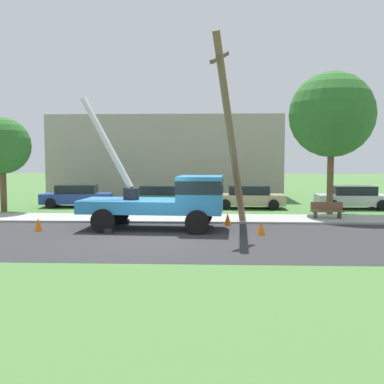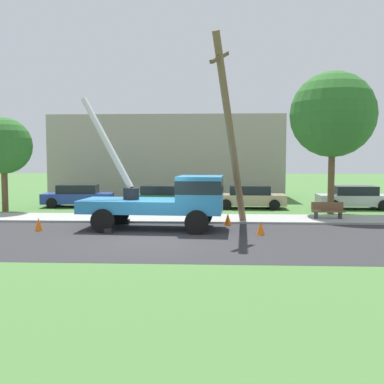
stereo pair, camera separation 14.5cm
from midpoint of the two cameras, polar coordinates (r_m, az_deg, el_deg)
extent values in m
plane|color=#477538|center=(29.14, -1.72, -1.76)|extent=(120.00, 120.00, 0.00)
cube|color=#2B2B2D|center=(17.32, -4.92, -6.01)|extent=(80.00, 8.11, 0.01)
cube|color=#9E9E99|center=(22.73, -3.03, -3.39)|extent=(80.00, 2.94, 0.10)
cube|color=#2D84C6|center=(19.83, -7.67, -1.73)|extent=(4.43, 2.64, 0.55)
cube|color=#2D84C6|center=(19.28, 1.30, -0.30)|extent=(2.03, 2.50, 1.60)
cube|color=#19232D|center=(19.25, 1.30, 0.74)|extent=(2.06, 2.53, 0.56)
cylinder|color=black|center=(19.78, -7.63, -0.22)|extent=(0.70, 0.70, 0.50)
cylinder|color=silver|center=(20.69, -10.72, 6.32)|extent=(2.82, 1.80, 4.26)
cube|color=black|center=(18.72, -10.50, -4.98)|extent=(0.32, 0.32, 0.20)
cube|color=black|center=(21.49, -8.28, -3.75)|extent=(0.32, 0.32, 0.20)
cylinder|color=black|center=(18.21, 0.84, -3.90)|extent=(1.00, 0.30, 1.00)
cylinder|color=black|center=(20.58, 1.46, -2.94)|extent=(1.00, 0.30, 1.00)
cylinder|color=black|center=(18.99, -11.20, -3.64)|extent=(1.00, 0.30, 1.00)
cylinder|color=black|center=(21.27, -9.27, -2.76)|extent=(1.00, 0.30, 1.00)
cylinder|color=brown|center=(20.11, 5.21, 7.33)|extent=(1.80, 3.53, 8.45)
cube|color=brown|center=(19.34, 3.79, 16.92)|extent=(0.85, 1.64, 0.83)
cone|color=orange|center=(18.30, 9.08, -4.61)|extent=(0.36, 0.36, 0.56)
cone|color=orange|center=(20.15, -18.95, -3.97)|extent=(0.36, 0.36, 0.56)
cone|color=orange|center=(20.71, 4.83, -3.52)|extent=(0.36, 0.36, 0.56)
cube|color=#263F99|center=(29.39, -14.30, -0.77)|extent=(4.56, 2.23, 0.65)
cube|color=black|center=(29.35, -14.32, 0.40)|extent=(2.62, 1.89, 0.55)
cylinder|color=black|center=(28.27, -11.77, -1.39)|extent=(0.64, 0.22, 0.64)
cylinder|color=black|center=(30.05, -11.24, -1.04)|extent=(0.64, 0.22, 0.64)
cylinder|color=black|center=(28.87, -17.47, -1.38)|extent=(0.64, 0.22, 0.64)
cylinder|color=black|center=(30.61, -16.63, -1.05)|extent=(0.64, 0.22, 0.64)
cube|color=#1E6638|center=(27.65, -3.67, -0.96)|extent=(4.49, 2.03, 0.65)
cube|color=black|center=(27.60, -3.67, 0.28)|extent=(2.55, 1.78, 0.55)
cylinder|color=black|center=(26.58, -0.90, -1.66)|extent=(0.64, 0.22, 0.64)
cylinder|color=black|center=(28.35, -0.47, -1.28)|extent=(0.64, 0.22, 0.64)
cylinder|color=black|center=(27.07, -7.01, -1.58)|extent=(0.64, 0.22, 0.64)
cylinder|color=black|center=(28.82, -6.21, -1.21)|extent=(0.64, 0.22, 0.64)
cube|color=tan|center=(27.76, 7.55, -0.97)|extent=(4.44, 1.90, 0.65)
cube|color=black|center=(27.71, 7.56, 0.27)|extent=(2.50, 1.71, 0.55)
cylinder|color=black|center=(27.02, 10.73, -1.64)|extent=(0.64, 0.22, 0.64)
cylinder|color=black|center=(28.80, 10.32, -1.26)|extent=(0.64, 0.22, 0.64)
cylinder|color=black|center=(26.84, 4.56, -1.62)|extent=(0.64, 0.22, 0.64)
cylinder|color=black|center=(28.63, 4.53, -1.24)|extent=(0.64, 0.22, 0.64)
cube|color=#B7B7BF|center=(28.99, 20.28, -0.98)|extent=(4.43, 1.87, 0.65)
cube|color=black|center=(28.94, 20.32, 0.21)|extent=(2.49, 1.69, 0.55)
cylinder|color=black|center=(28.61, 23.57, -1.60)|extent=(0.64, 0.22, 0.64)
cylinder|color=black|center=(30.30, 22.42, -1.25)|extent=(0.64, 0.22, 0.64)
cylinder|color=black|center=(27.76, 17.92, -1.62)|extent=(0.64, 0.22, 0.64)
cylinder|color=black|center=(29.50, 17.07, -1.25)|extent=(0.64, 0.22, 0.64)
cube|color=brown|center=(23.29, 17.29, -2.40)|extent=(1.60, 0.44, 0.06)
cube|color=brown|center=(23.45, 17.18, -1.74)|extent=(1.60, 0.06, 0.40)
cube|color=#333338|center=(23.17, 15.83, -2.96)|extent=(0.10, 0.40, 0.45)
cube|color=#333338|center=(23.47, 18.69, -2.94)|extent=(0.10, 0.40, 0.45)
cylinder|color=brown|center=(25.96, 17.67, 2.99)|extent=(0.36, 0.36, 5.16)
sphere|color=#2D6B28|center=(26.06, 17.82, 9.48)|extent=(4.72, 4.72, 4.72)
cylinder|color=brown|center=(28.06, -22.85, 1.33)|extent=(0.36, 0.36, 3.59)
sphere|color=#2D6B28|center=(28.04, -22.98, 5.53)|extent=(3.28, 3.28, 3.28)
cube|color=#A5998C|center=(36.24, -2.90, 4.51)|extent=(18.00, 6.00, 6.40)
camera|label=1|loc=(0.07, -89.79, 0.02)|focal=41.43mm
camera|label=2|loc=(0.07, 90.21, -0.02)|focal=41.43mm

